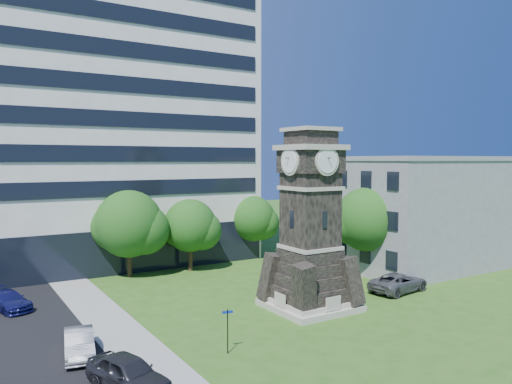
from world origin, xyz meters
TOP-DOWN VIEW (x-y plane):
  - ground at (0.00, 0.00)m, footprint 160.00×160.00m
  - sidewalk at (-9.50, 5.00)m, footprint 3.00×70.00m
  - clock_tower at (3.00, 2.00)m, footprint 5.40×5.40m
  - office_tall at (-3.20, 25.84)m, footprint 26.20×15.11m
  - office_low at (19.97, 8.00)m, footprint 15.20×12.20m
  - car_street_south at (-11.26, -3.50)m, footprint 3.17×4.84m
  - car_street_mid at (-12.24, 1.59)m, footprint 2.11×4.25m
  - car_street_north at (-14.56, 12.32)m, footprint 3.17×4.73m
  - car_east_lot at (11.37, 1.75)m, footprint 5.45×3.05m
  - park_bench at (3.50, 1.53)m, footprint 1.95×0.52m
  - street_sign at (-5.58, -2.13)m, footprint 0.56×0.06m
  - tree_nw at (-4.52, 17.43)m, footprint 6.37×5.79m
  - tree_nc at (0.90, 16.84)m, footprint 5.27×4.79m
  - tree_ne at (8.68, 18.86)m, footprint 5.19×4.71m
  - tree_east at (12.85, 6.62)m, footprint 6.05×5.50m

SIDE VIEW (x-z plane):
  - ground at x=0.00m, z-range 0.00..0.00m
  - sidewalk at x=-9.50m, z-range 0.00..0.06m
  - park_bench at x=3.50m, z-range 0.03..1.04m
  - car_street_north at x=-14.56m, z-range 0.00..1.27m
  - car_street_mid at x=-12.24m, z-range 0.00..1.34m
  - car_east_lot at x=11.37m, z-range 0.00..1.44m
  - car_street_south at x=-11.26m, z-range 0.00..1.53m
  - street_sign at x=-5.58m, z-range 0.29..2.63m
  - tree_ne at x=8.68m, z-range 0.71..7.17m
  - tree_nc at x=0.90m, z-range 0.71..7.25m
  - tree_nw at x=-4.52m, z-range 0.67..8.16m
  - tree_east at x=12.85m, z-range 0.92..8.68m
  - office_low at x=19.97m, z-range 0.01..10.41m
  - clock_tower at x=3.00m, z-range -0.83..11.39m
  - office_tall at x=-3.20m, z-range -0.08..28.52m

